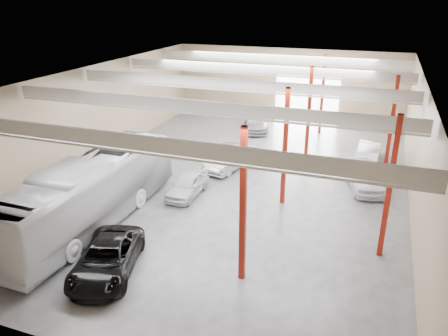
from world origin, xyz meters
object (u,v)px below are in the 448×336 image
Objects in this scene: coach_bus at (91,192)px; car_right_near at (369,152)px; black_sedan at (107,258)px; car_right_far at (365,176)px; car_row_a at (187,185)px; car_row_b at (230,157)px; car_row_c at (256,122)px.

coach_bus reaches higher than car_right_near.
black_sedan is 1.07× the size of car_right_far.
coach_bus is 3.30× the size of car_row_a.
coach_bus is 2.49× the size of black_sedan.
black_sedan is at bearing -82.04° from car_row_b.
car_right_far is (9.30, -0.27, 0.03)m from car_row_b.
car_row_c is (0.10, 23.70, 0.00)m from black_sedan.
car_right_near is 5.20m from car_right_far.
car_row_b is (1.00, 5.20, 0.13)m from car_row_a.
car_row_b is at bearing -149.08° from car_right_near.
black_sedan is 1.04× the size of car_row_c.
coach_bus is at bearing -123.96° from car_row_a.
car_row_b is at bearing 163.27° from car_right_far.
car_right_near is at bearing 44.68° from car_row_a.
car_right_near is (10.30, 10.13, 0.05)m from car_row_a.
car_right_far is (0.00, -5.20, 0.11)m from car_right_near.
car_row_c is at bearing 107.31° from car_row_b.
black_sedan is 1.33× the size of car_row_a.
coach_bus is 2.68× the size of car_row_b.
black_sedan is at bearing -115.67° from car_right_near.
car_right_near is (13.69, 15.13, -1.11)m from coach_bus.
coach_bus reaches higher than car_row_c.
black_sedan is at bearing -108.87° from car_row_c.
car_row_c is 14.34m from car_right_far.
car_row_a is 0.90× the size of car_right_near.
car_row_a is 0.81× the size of car_right_far.
car_row_b reaches higher than car_right_near.
car_right_far reaches higher than black_sedan.
black_sedan is 21.46m from car_right_near.
black_sedan is 8.70m from car_row_a.
car_row_a is 0.81× the size of car_row_b.
car_right_far is at bearing 36.08° from black_sedan.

